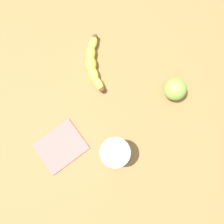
# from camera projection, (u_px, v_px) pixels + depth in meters

# --- Properties ---
(wooden_tabletop) EXTENTS (1.20, 1.20, 0.03)m
(wooden_tabletop) POSITION_uv_depth(u_px,v_px,m) (105.00, 98.00, 0.83)
(wooden_tabletop) COLOR olive
(wooden_tabletop) RESTS_ON ground
(banana) EXTENTS (0.17, 0.14, 0.04)m
(banana) POSITION_uv_depth(u_px,v_px,m) (93.00, 63.00, 0.81)
(banana) COLOR yellow
(banana) RESTS_ON wooden_tabletop
(smoothie_glass) EXTENTS (0.09, 0.09, 0.10)m
(smoothie_glass) POSITION_uv_depth(u_px,v_px,m) (115.00, 153.00, 0.73)
(smoothie_glass) COLOR silver
(smoothie_glass) RESTS_ON wooden_tabletop
(green_apple_fruit) EXTENTS (0.07, 0.07, 0.07)m
(green_apple_fruit) POSITION_uv_depth(u_px,v_px,m) (175.00, 89.00, 0.78)
(green_apple_fruit) COLOR #84B747
(green_apple_fruit) RESTS_ON wooden_tabletop
(folded_napkin) EXTENTS (0.18, 0.17, 0.01)m
(folded_napkin) POSITION_uv_depth(u_px,v_px,m) (61.00, 146.00, 0.78)
(folded_napkin) COLOR #BC6660
(folded_napkin) RESTS_ON wooden_tabletop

